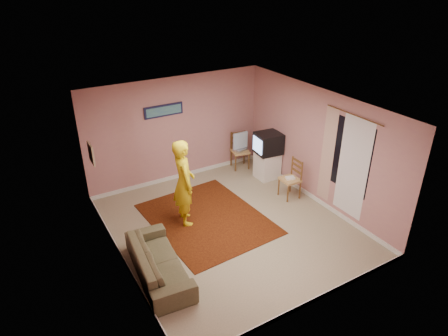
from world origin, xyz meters
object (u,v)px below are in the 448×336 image
tv_cabinet (267,165)px  chair_a (240,147)px  sofa (159,262)px  chair_b (290,175)px  person (184,183)px  crt_tv (268,143)px

tv_cabinet → chair_a: chair_a is taller
chair_a → sofa: bearing=-129.2°
tv_cabinet → chair_b: bearing=-96.8°
chair_b → person: 2.56m
crt_tv → sofa: (-3.74, -1.99, -0.67)m
sofa → chair_b: bearing=-70.2°
crt_tv → chair_a: 0.94m
chair_b → person: bearing=-94.8°
sofa → person: (1.11, 1.25, 0.65)m
crt_tv → person: 2.74m
chair_a → chair_b: size_ratio=1.04×
tv_cabinet → person: bearing=-164.4°
tv_cabinet → chair_b: 1.09m
chair_a → person: bearing=-134.7°
chair_b → crt_tv: bearing=175.9°
crt_tv → person: size_ratio=0.36×
tv_cabinet → chair_a: size_ratio=1.30×
chair_a → tv_cabinet: bearing=-58.6°
chair_b → person: (-2.52, 0.32, 0.36)m
crt_tv → chair_b: crt_tv is taller
chair_b → tv_cabinet: bearing=175.5°
sofa → person: person is taller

